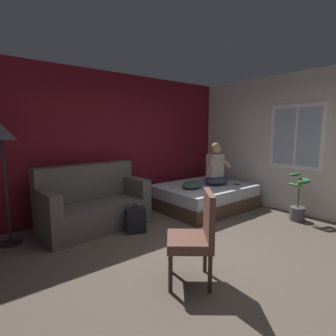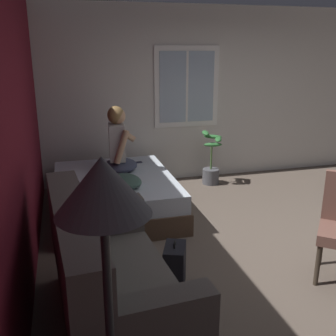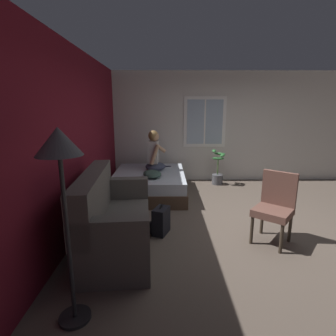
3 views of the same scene
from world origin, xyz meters
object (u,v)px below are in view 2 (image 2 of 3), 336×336
object	(u,v)px
person_seated	(119,145)
throw_pillow	(125,181)
potted_plant	(211,165)
bed	(115,195)
floor_lamp	(105,226)
couch	(108,285)
backpack	(174,267)
cell_phone	(137,162)

from	to	relation	value
person_seated	throw_pillow	xyz separation A→B (m)	(-0.64, 0.02, -0.29)
throw_pillow	potted_plant	xyz separation A→B (m)	(1.13, -1.53, -0.25)
bed	floor_lamp	bearing A→B (deg)	172.45
couch	person_seated	size ratio (longest dim) A/B	2.01
couch	potted_plant	world-z (taller)	couch
backpack	potted_plant	bearing A→B (deg)	-27.64
backpack	cell_phone	distance (m)	2.43
cell_phone	throw_pillow	bearing A→B (deg)	156.69
bed	potted_plant	xyz separation A→B (m)	(0.74, -1.62, 0.07)
floor_lamp	bed	bearing A→B (deg)	-7.55
floor_lamp	potted_plant	world-z (taller)	floor_lamp
bed	couch	xyz separation A→B (m)	(-2.25, 0.35, 0.16)
bed	person_seated	distance (m)	0.66
bed	throw_pillow	distance (m)	0.51
bed	cell_phone	world-z (taller)	cell_phone
couch	cell_phone	world-z (taller)	couch
person_seated	potted_plant	xyz separation A→B (m)	(0.49, -1.51, -0.53)
cell_phone	floor_lamp	world-z (taller)	floor_lamp
backpack	cell_phone	xyz separation A→B (m)	(2.41, -0.13, 0.29)
couch	throw_pillow	distance (m)	1.91
couch	floor_lamp	world-z (taller)	floor_lamp
throw_pillow	floor_lamp	size ratio (longest dim) A/B	0.28
throw_pillow	potted_plant	bearing A→B (deg)	-53.54
person_seated	backpack	size ratio (longest dim) A/B	1.91
bed	person_seated	world-z (taller)	person_seated
throw_pillow	floor_lamp	bearing A→B (deg)	169.92
backpack	throw_pillow	size ratio (longest dim) A/B	0.95
potted_plant	backpack	bearing A→B (deg)	152.36
bed	couch	bearing A→B (deg)	171.22
bed	floor_lamp	size ratio (longest dim) A/B	1.11
backpack	floor_lamp	xyz separation A→B (m)	(-1.62, 0.73, 1.24)
bed	floor_lamp	xyz separation A→B (m)	(-3.45, 0.46, 1.19)
couch	person_seated	bearing A→B (deg)	-10.29
potted_plant	bed	bearing A→B (deg)	114.45
couch	potted_plant	bearing A→B (deg)	-33.34
couch	floor_lamp	xyz separation A→B (m)	(-1.20, 0.11, 1.04)
bed	potted_plant	size ratio (longest dim) A/B	2.22
cell_phone	potted_plant	bearing A→B (deg)	-87.53
couch	floor_lamp	distance (m)	1.59
floor_lamp	person_seated	bearing A→B (deg)	-8.67
floor_lamp	potted_plant	bearing A→B (deg)	-26.37
bed	backpack	xyz separation A→B (m)	(-1.83, -0.28, -0.04)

